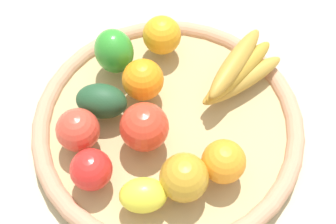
{
  "coord_description": "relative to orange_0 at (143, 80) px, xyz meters",
  "views": [
    {
      "loc": [
        -0.01,
        -0.41,
        0.7
      ],
      "look_at": [
        0.0,
        0.0,
        0.06
      ],
      "focal_mm": 48.99,
      "sensor_mm": 36.0,
      "label": 1
    }
  ],
  "objects": [
    {
      "name": "lemon_0",
      "position": [
        0.0,
        -0.2,
        -0.01
      ],
      "size": [
        0.07,
        0.06,
        0.05
      ],
      "primitive_type": "ellipsoid",
      "rotation": [
        0.0,
        0.0,
        3.18
      ],
      "color": "yellow",
      "rests_on": "basket"
    },
    {
      "name": "avocado",
      "position": [
        -0.07,
        -0.04,
        -0.01
      ],
      "size": [
        0.09,
        0.07,
        0.06
      ],
      "primitive_type": "ellipsoid",
      "rotation": [
        0.0,
        0.0,
        2.97
      ],
      "color": "#1F492B",
      "rests_on": "basket"
    },
    {
      "name": "orange_0",
      "position": [
        0.0,
        0.0,
        0.0
      ],
      "size": [
        0.09,
        0.09,
        0.07
      ],
      "primitive_type": "sphere",
      "rotation": [
        0.0,
        0.0,
        1.83
      ],
      "color": "orange",
      "rests_on": "basket"
    },
    {
      "name": "apple_1",
      "position": [
        -0.1,
        -0.09,
        -0.0
      ],
      "size": [
        0.1,
        0.1,
        0.07
      ],
      "primitive_type": "sphere",
      "rotation": [
        0.0,
        0.0,
        0.88
      ],
      "color": "#D04231",
      "rests_on": "basket"
    },
    {
      "name": "apple_3",
      "position": [
        0.06,
        -0.18,
        0.0
      ],
      "size": [
        0.07,
        0.07,
        0.07
      ],
      "primitive_type": "sphere",
      "rotation": [
        0.0,
        0.0,
        4.7
      ],
      "color": "#BC8C27",
      "rests_on": "basket"
    },
    {
      "name": "orange_2",
      "position": [
        0.03,
        0.1,
        -0.0
      ],
      "size": [
        0.09,
        0.09,
        0.07
      ],
      "primitive_type": "sphere",
      "rotation": [
        0.0,
        0.0,
        0.39
      ],
      "color": "orange",
      "rests_on": "basket"
    },
    {
      "name": "apple_2",
      "position": [
        -0.08,
        -0.16,
        -0.0
      ],
      "size": [
        0.07,
        0.07,
        0.06
      ],
      "primitive_type": "sphere",
      "rotation": [
        0.0,
        0.0,
        1.7
      ],
      "color": "red",
      "rests_on": "basket"
    },
    {
      "name": "bell_pepper",
      "position": [
        -0.05,
        0.06,
        0.01
      ],
      "size": [
        0.1,
        0.1,
        0.08
      ],
      "primitive_type": "ellipsoid",
      "rotation": [
        0.0,
        0.0,
        5.28
      ],
      "color": "green",
      "rests_on": "basket"
    },
    {
      "name": "orange_1",
      "position": [
        0.12,
        -0.16,
        -0.0
      ],
      "size": [
        0.09,
        0.09,
        0.07
      ],
      "primitive_type": "sphere",
      "rotation": [
        0.0,
        0.0,
        0.43
      ],
      "color": "orange",
      "rests_on": "basket"
    },
    {
      "name": "banana_bunch",
      "position": [
        0.16,
        0.02,
        -0.0
      ],
      "size": [
        0.16,
        0.16,
        0.06
      ],
      "color": "#B89139",
      "rests_on": "basket"
    },
    {
      "name": "basket",
      "position": [
        0.04,
        -0.06,
        -0.06
      ],
      "size": [
        0.46,
        0.46,
        0.04
      ],
      "color": "tan",
      "rests_on": "ground_plane"
    },
    {
      "name": "ground_plane",
      "position": [
        0.04,
        -0.06,
        -0.08
      ],
      "size": [
        2.4,
        2.4,
        0.0
      ],
      "primitive_type": "plane",
      "color": "#C1B998",
      "rests_on": "ground"
    },
    {
      "name": "apple_0",
      "position": [
        0.0,
        -0.09,
        0.0
      ],
      "size": [
        0.1,
        0.1,
        0.08
      ],
      "primitive_type": "sphere",
      "rotation": [
        0.0,
        0.0,
        1.2
      ],
      "color": "red",
      "rests_on": "basket"
    }
  ]
}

